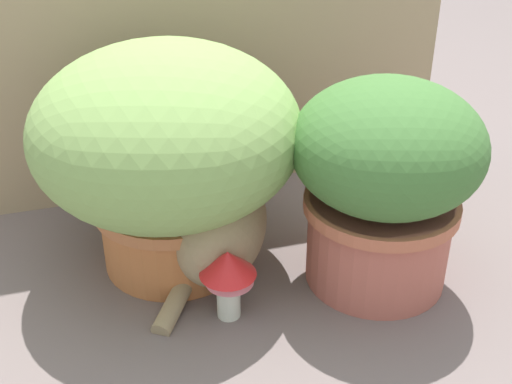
{
  "coord_description": "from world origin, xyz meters",
  "views": [
    {
      "loc": [
        -0.23,
        -0.95,
        0.79
      ],
      "look_at": [
        0.08,
        0.08,
        0.18
      ],
      "focal_mm": 45.95,
      "sensor_mm": 36.0,
      "label": 1
    }
  ],
  "objects_px": {
    "cat": "(223,217)",
    "grass_planter": "(168,146)",
    "leafy_planter": "(384,177)",
    "mushroom_ornament_red": "(228,271)",
    "mushroom_ornament_pink": "(229,275)"
  },
  "relations": [
    {
      "from": "grass_planter",
      "to": "mushroom_ornament_red",
      "type": "height_order",
      "value": "grass_planter"
    },
    {
      "from": "mushroom_ornament_red",
      "to": "mushroom_ornament_pink",
      "type": "distance_m",
      "value": 0.01
    },
    {
      "from": "grass_planter",
      "to": "cat",
      "type": "height_order",
      "value": "grass_planter"
    },
    {
      "from": "mushroom_ornament_red",
      "to": "cat",
      "type": "bearing_deg",
      "value": 78.88
    },
    {
      "from": "cat",
      "to": "mushroom_ornament_red",
      "type": "height_order",
      "value": "cat"
    },
    {
      "from": "cat",
      "to": "grass_planter",
      "type": "bearing_deg",
      "value": 145.96
    },
    {
      "from": "mushroom_ornament_red",
      "to": "mushroom_ornament_pink",
      "type": "height_order",
      "value": "mushroom_ornament_red"
    },
    {
      "from": "grass_planter",
      "to": "mushroom_ornament_red",
      "type": "xyz_separation_m",
      "value": [
        0.06,
        -0.2,
        -0.16
      ]
    },
    {
      "from": "grass_planter",
      "to": "mushroom_ornament_pink",
      "type": "distance_m",
      "value": 0.27
    },
    {
      "from": "leafy_planter",
      "to": "mushroom_ornament_red",
      "type": "relative_size",
      "value": 2.91
    },
    {
      "from": "grass_planter",
      "to": "mushroom_ornament_red",
      "type": "distance_m",
      "value": 0.27
    },
    {
      "from": "grass_planter",
      "to": "cat",
      "type": "xyz_separation_m",
      "value": [
        0.09,
        -0.06,
        -0.14
      ]
    },
    {
      "from": "grass_planter",
      "to": "leafy_planter",
      "type": "height_order",
      "value": "grass_planter"
    },
    {
      "from": "cat",
      "to": "mushroom_ornament_pink",
      "type": "xyz_separation_m",
      "value": [
        -0.02,
        -0.14,
        -0.04
      ]
    },
    {
      "from": "mushroom_ornament_red",
      "to": "leafy_planter",
      "type": "bearing_deg",
      "value": 5.6
    }
  ]
}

